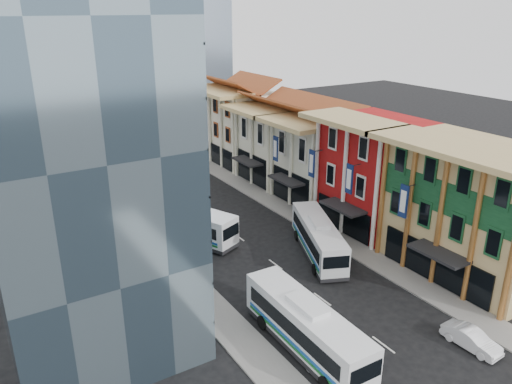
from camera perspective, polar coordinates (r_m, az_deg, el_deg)
ground at (r=38.20m, az=15.47°, el=-17.25°), size 200.00×200.00×0.00m
sidewalk_right at (r=57.19m, az=5.43°, el=-3.14°), size 3.00×90.00×0.15m
sidewalk_left at (r=49.72m, az=-10.58°, el=-7.24°), size 3.00×90.00×0.15m
shophouse_tan at (r=47.90m, az=23.40°, el=-1.96°), size 8.00×14.00×12.00m
shophouse_red at (r=55.02m, az=13.36°, el=2.02°), size 8.00×10.00×12.00m
shophouse_cream_near at (r=62.02m, az=7.16°, el=3.54°), size 8.00×9.00×10.00m
shophouse_cream_mid at (r=68.96m, az=2.49°, el=5.42°), size 8.00×9.00×10.00m
shophouse_cream_far at (r=77.49m, az=-1.89°, el=7.50°), size 8.00×12.00×11.00m
office_tower at (r=39.87m, az=-21.86°, el=7.57°), size 12.00×26.00×30.00m
office_block_far at (r=64.00m, az=-23.99°, el=4.30°), size 10.00×18.00×14.00m
bus_left_near at (r=36.22m, az=5.77°, el=-15.01°), size 3.07×12.20×3.90m
bus_left_far at (r=52.51m, az=-8.06°, el=-3.28°), size 7.35×12.16×3.86m
bus_right at (r=48.96m, az=7.13°, el=-5.15°), size 7.03×11.71×3.71m
sedan_left at (r=34.86m, az=8.44°, el=-19.30°), size 1.98×4.41×1.47m
sedan_right at (r=40.03m, az=23.39°, el=-15.16°), size 1.73×4.33×1.40m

